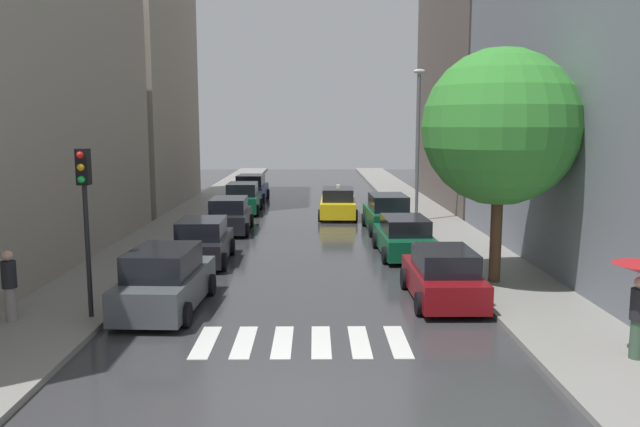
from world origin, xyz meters
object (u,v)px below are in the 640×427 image
Objects in this scene: parked_car_left_nearest at (165,281)px; parked_car_left_fifth at (251,189)px; pedestrian_foreground at (9,284)px; lamp_post_right at (418,135)px; taxi_midroad at (338,203)px; parked_car_right_nearest at (443,277)px; street_tree_right at (500,127)px; parked_car_right_second at (404,237)px; parked_car_right_third at (387,214)px; parked_car_left_fourth at (243,199)px; parked_car_left_second at (203,242)px; traffic_light_left_corner at (85,195)px; parked_car_left_third at (229,216)px.

parked_car_left_nearest is 1.05× the size of parked_car_left_fifth.
parked_car_left_nearest is at bearing -115.79° from pedestrian_foreground.
parked_car_left_fifth is 14.00m from lamp_post_right.
taxi_midroad reaches higher than parked_car_left_nearest.
parked_car_right_nearest is at bearing -126.13° from pedestrian_foreground.
pedestrian_foreground is at bearing -163.77° from street_tree_right.
parked_car_left_fifth is at bearing 22.15° from parked_car_right_second.
street_tree_right is at bearing -72.87° from parked_car_left_nearest.
parked_car_right_nearest is (7.75, 0.77, -0.08)m from parked_car_left_nearest.
parked_car_right_third is 2.58× the size of pedestrian_foreground.
taxi_midroad reaches higher than parked_car_left_fourth.
parked_car_left_fourth is at bearing -1.23° from parked_car_left_second.
parked_car_left_nearest reaches higher than parked_car_left_fifth.
parked_car_left_fifth is 14.30m from parked_car_right_third.
street_tree_right is (9.76, -3.39, 4.19)m from parked_car_left_second.
lamp_post_right is (11.00, 16.08, 1.22)m from traffic_light_left_corner.
parked_car_right_nearest is at bearing -138.88° from street_tree_right.
parked_car_left_second is 0.95× the size of parked_car_left_fourth.
parked_car_left_second is 10.12m from parked_car_right_third.
parked_car_right_third is 1.08× the size of traffic_light_left_corner.
parked_car_right_third reaches higher than parked_car_left_second.
street_tree_right reaches higher than parked_car_left_fifth.
parked_car_left_nearest is 12.51m from parked_car_left_third.
parked_car_right_third is (7.48, 0.11, 0.06)m from parked_car_left_third.
parked_car_left_third is 1.04× the size of parked_car_right_nearest.
parked_car_right_third is at bearing 55.97° from traffic_light_left_corner.
pedestrian_foreground is (-8.91, -18.55, 0.34)m from taxi_midroad.
parked_car_left_nearest reaches higher than parked_car_right_second.
parked_car_right_nearest is at bearing 179.31° from parked_car_right_third.
taxi_midroad is at bearing 68.87° from traffic_light_left_corner.
lamp_post_right is (12.87, 16.40, 3.41)m from pedestrian_foreground.
lamp_post_right is at bearing -6.39° from parked_car_right_nearest.
taxi_midroad is (-2.18, 10.10, 0.04)m from parked_car_right_second.
parked_car_left_second is 0.96× the size of parked_car_left_third.
taxi_midroad is (5.39, 11.29, -0.00)m from parked_car_left_second.
parked_car_left_nearest is 0.59× the size of lamp_post_right.
pedestrian_foreground reaches higher than parked_car_right_second.
pedestrian_foreground is (-11.09, -13.98, 0.28)m from parked_car_right_third.
pedestrian_foreground is 0.24× the size of lamp_post_right.
parked_car_left_second is at bearing -135.63° from lamp_post_right.
parked_car_left_third is at bearing 133.63° from taxi_midroad.
parked_car_left_third is at bearing 52.67° from parked_car_right_second.
parked_car_left_third reaches higher than parked_car_left_second.
street_tree_right is 12.07m from traffic_light_left_corner.
street_tree_right is at bearing -88.11° from lamp_post_right.
parked_car_left_fifth is (-0.11, 18.79, 0.05)m from parked_car_left_second.
parked_car_left_second is 8.08m from pedestrian_foreground.
parked_car_left_nearest is at bearing 147.44° from parked_car_right_third.
street_tree_right is (2.19, -10.11, 4.13)m from parked_car_right_third.
parked_car_left_fourth is 0.57× the size of lamp_post_right.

